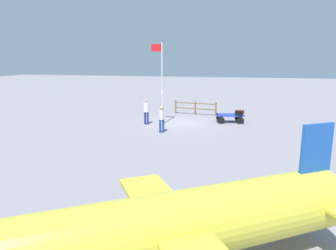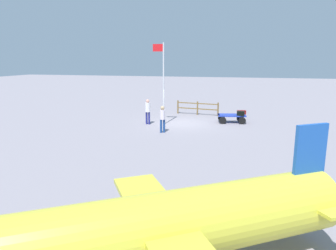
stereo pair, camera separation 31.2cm
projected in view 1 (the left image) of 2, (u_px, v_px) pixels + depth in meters
ground_plane at (181, 123)px, 22.86m from camera, size 120.00×120.00×0.00m
luggage_cart at (230, 117)px, 22.96m from camera, size 2.13×1.44×0.61m
suitcase_maroon at (239, 113)px, 22.53m from camera, size 0.54×0.40×0.31m
suitcase_navy at (240, 112)px, 23.11m from camera, size 0.67×0.40×0.27m
worker_lead at (162, 117)px, 19.68m from camera, size 0.43×0.43×1.72m
worker_trailing at (146, 110)px, 22.19m from camera, size 0.41×0.41×1.81m
airplane_near at (157, 230)px, 6.37m from camera, size 8.51×6.55×3.11m
flagpole at (161, 79)px, 21.72m from camera, size 0.81×0.10×5.73m
wooden_fence at (195, 107)px, 26.14m from camera, size 3.61×0.60×1.13m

